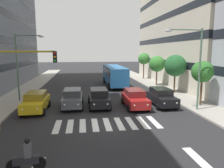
{
  "coord_description": "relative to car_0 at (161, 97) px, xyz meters",
  "views": [
    {
      "loc": [
        1.71,
        14.64,
        5.33
      ],
      "look_at": [
        -1.24,
        -6.25,
        1.99
      ],
      "focal_mm": 33.46,
      "sensor_mm": 36.0,
      "label": 1
    }
  ],
  "objects": [
    {
      "name": "car_3",
      "position": [
        8.61,
        -0.72,
        0.0
      ],
      "size": [
        2.02,
        4.44,
        1.72
      ],
      "color": "#474C51",
      "rests_on": "ground_plane"
    },
    {
      "name": "ground_plane",
      "position": [
        5.88,
        4.51,
        -0.89
      ],
      "size": [
        180.0,
        180.0,
        0.0
      ],
      "primitive_type": "plane",
      "color": "#262628"
    },
    {
      "name": "car_0",
      "position": [
        0.0,
        0.0,
        0.0
      ],
      "size": [
        2.02,
        4.44,
        1.72
      ],
      "color": "black",
      "rests_on": "ground_plane"
    },
    {
      "name": "crosswalk_markings",
      "position": [
        5.88,
        4.51,
        -0.88
      ],
      "size": [
        7.65,
        2.8,
        0.01
      ],
      "color": "silver",
      "rests_on": "ground_plane"
    },
    {
      "name": "street_tree_0",
      "position": [
        -3.7,
        0.76,
        2.48
      ],
      "size": [
        2.06,
        2.06,
        4.27
      ],
      "color": "#513823",
      "rests_on": "sidewalk_left"
    },
    {
      "name": "lane_arrow_0",
      "position": [
        1.98,
        10.01,
        -0.88
      ],
      "size": [
        0.5,
        2.2,
        0.01
      ],
      "primitive_type": "cube",
      "color": "silver",
      "rests_on": "ground_plane"
    },
    {
      "name": "street_tree_1",
      "position": [
        -3.82,
        -5.43,
        2.65
      ],
      "size": [
        2.69,
        2.69,
        4.74
      ],
      "color": "#513823",
      "rests_on": "sidewalk_left"
    },
    {
      "name": "sidewalk_left",
      "position": [
        -3.56,
        4.51,
        -0.81
      ],
      "size": [
        3.27,
        90.0,
        0.15
      ],
      "primitive_type": "cube",
      "color": "#9E998E",
      "rests_on": "ground_plane"
    },
    {
      "name": "street_lamp_right",
      "position": [
        13.81,
        -3.57,
        3.51
      ],
      "size": [
        2.88,
        0.28,
        6.91
      ],
      "color": "#4C6B56",
      "rests_on": "sidewalk_right"
    },
    {
      "name": "car_2",
      "position": [
        6.1,
        -0.5,
        0.0
      ],
      "size": [
        2.02,
        4.44,
        1.72
      ],
      "color": "black",
      "rests_on": "ground_plane"
    },
    {
      "name": "bus_behind_traffic",
      "position": [
        2.75,
        -12.69,
        0.97
      ],
      "size": [
        2.78,
        10.5,
        3.0
      ],
      "color": "#286BAD",
      "rests_on": "ground_plane"
    },
    {
      "name": "street_tree_2",
      "position": [
        -3.53,
        -11.11,
        2.53
      ],
      "size": [
        2.4,
        2.4,
        4.48
      ],
      "color": "#513823",
      "rests_on": "sidewalk_left"
    },
    {
      "name": "building_left_block_0",
      "position": [
        -10.11,
        -13.99,
        11.46
      ],
      "size": [
        9.86,
        26.05,
        24.69
      ],
      "color": "beige",
      "rests_on": "ground_plane"
    },
    {
      "name": "car_1",
      "position": [
        2.75,
        0.27,
        0.0
      ],
      "size": [
        2.02,
        4.44,
        1.72
      ],
      "color": "maroon",
      "rests_on": "ground_plane"
    },
    {
      "name": "street_lamp_left",
      "position": [
        -1.95,
        2.23,
        3.66
      ],
      "size": [
        3.35,
        0.28,
        7.1
      ],
      "color": "#4C6B56",
      "rests_on": "sidewalk_left"
    },
    {
      "name": "street_tree_3",
      "position": [
        -3.85,
        -19.07,
        3.0
      ],
      "size": [
        2.16,
        2.16,
        4.84
      ],
      "color": "#513823",
      "rests_on": "sidewalk_left"
    },
    {
      "name": "motorcycle_with_rider",
      "position": [
        10.15,
        10.05,
        -0.24
      ],
      "size": [
        1.7,
        0.38,
        1.57
      ],
      "color": "black",
      "rests_on": "ground_plane"
    },
    {
      "name": "car_4",
      "position": [
        11.79,
        0.26,
        0.0
      ],
      "size": [
        2.02,
        4.44,
        1.72
      ],
      "color": "gold",
      "rests_on": "ground_plane"
    },
    {
      "name": "traffic_light_gantry",
      "position": [
        12.13,
        4.81,
        2.8
      ],
      "size": [
        4.1,
        0.36,
        5.5
      ],
      "color": "#AD991E",
      "rests_on": "ground_plane"
    }
  ]
}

